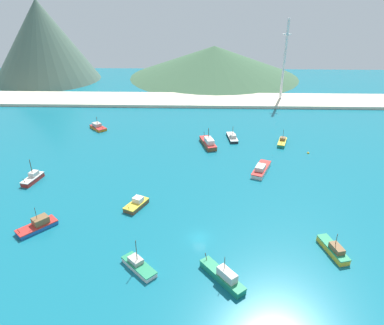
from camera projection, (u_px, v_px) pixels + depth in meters
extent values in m
cube|color=#146B7F|center=(200.00, 172.00, 101.46)|extent=(260.00, 280.00, 0.50)
cube|color=gold|center=(333.00, 250.00, 70.19)|extent=(4.29, 8.50, 1.13)
cube|color=#238C5B|center=(333.00, 247.00, 69.89)|extent=(4.37, 8.67, 0.20)
cube|color=brown|center=(337.00, 248.00, 68.73)|extent=(2.45, 3.52, 1.01)
cylinder|color=#4C3823|center=(337.00, 239.00, 68.53)|extent=(0.12, 0.12, 2.38)
cube|color=#232328|center=(232.00, 138.00, 122.48)|extent=(3.55, 8.74, 0.75)
cube|color=white|center=(232.00, 137.00, 122.27)|extent=(3.62, 8.91, 0.20)
cube|color=#B2ADA3|center=(233.00, 136.00, 121.03)|extent=(2.22, 2.74, 1.12)
cylinder|color=#4C3823|center=(233.00, 130.00, 120.62)|extent=(0.14, 0.14, 2.75)
cube|color=brown|center=(208.00, 144.00, 117.46)|extent=(5.74, 10.80, 1.24)
cube|color=red|center=(208.00, 142.00, 117.14)|extent=(5.86, 11.01, 0.20)
cube|color=silver|center=(209.00, 141.00, 115.64)|extent=(3.41, 4.93, 1.50)
cylinder|color=#4C3823|center=(204.00, 134.00, 120.85)|extent=(0.31, 0.71, 1.67)
cylinder|color=#4C3823|center=(209.00, 133.00, 115.37)|extent=(0.19, 0.19, 3.21)
cube|color=#198466|center=(282.00, 143.00, 118.46)|extent=(4.46, 7.62, 0.91)
cube|color=gold|center=(282.00, 141.00, 118.21)|extent=(4.54, 7.77, 0.20)
cube|color=brown|center=(283.00, 139.00, 118.72)|extent=(2.24, 2.37, 0.96)
cylinder|color=#4C3823|center=(281.00, 143.00, 115.22)|extent=(0.29, 0.56, 1.24)
cylinder|color=#4C3823|center=(283.00, 134.00, 117.51)|extent=(0.10, 0.10, 2.98)
cube|color=red|center=(33.00, 180.00, 95.69)|extent=(3.89, 7.34, 1.13)
cube|color=white|center=(32.00, 177.00, 95.39)|extent=(3.97, 7.49, 0.20)
cube|color=beige|center=(34.00, 174.00, 95.83)|extent=(2.29, 2.75, 1.21)
cylinder|color=#4C3823|center=(24.00, 181.00, 92.36)|extent=(0.26, 0.67, 1.53)
cylinder|color=#4C3823|center=(31.00, 166.00, 94.29)|extent=(0.18, 0.18, 3.83)
cube|color=brown|center=(136.00, 205.00, 84.63)|extent=(5.53, 7.15, 0.94)
cube|color=gold|center=(136.00, 203.00, 84.37)|extent=(5.64, 7.30, 0.20)
cube|color=silver|center=(138.00, 199.00, 84.72)|extent=(2.84, 2.74, 1.12)
cylinder|color=#4C3823|center=(128.00, 207.00, 81.80)|extent=(0.36, 0.56, 1.28)
cube|color=#198466|center=(222.00, 277.00, 63.64)|extent=(8.02, 9.28, 1.16)
cube|color=#238C5B|center=(222.00, 274.00, 63.33)|extent=(8.18, 9.47, 0.20)
cube|color=beige|center=(227.00, 274.00, 62.03)|extent=(3.72, 4.08, 1.58)
cylinder|color=#4C3823|center=(206.00, 257.00, 66.28)|extent=(0.51, 0.60, 1.57)
cylinder|color=#4C3823|center=(225.00, 263.00, 61.67)|extent=(0.11, 0.11, 2.55)
cube|color=orange|center=(98.00, 128.00, 130.96)|extent=(7.33, 7.56, 0.74)
cube|color=red|center=(98.00, 127.00, 130.75)|extent=(7.47, 7.71, 0.20)
cube|color=#B2ADA3|center=(97.00, 124.00, 131.07)|extent=(3.85, 3.89, 1.15)
cylinder|color=#4C3823|center=(102.00, 128.00, 128.34)|extent=(0.41, 0.43, 1.02)
cylinder|color=#4C3823|center=(97.00, 120.00, 129.87)|extent=(0.17, 0.17, 2.39)
cube|color=#1E5BA8|center=(37.00, 228.00, 76.94)|extent=(7.91, 8.20, 0.83)
cube|color=red|center=(37.00, 226.00, 76.71)|extent=(8.07, 8.36, 0.20)
cube|color=brown|center=(41.00, 220.00, 76.99)|extent=(3.91, 3.95, 1.51)
cylinder|color=#4C3823|center=(19.00, 231.00, 74.12)|extent=(0.43, 0.46, 1.14)
cylinder|color=#4C3823|center=(36.00, 213.00, 75.62)|extent=(0.11, 0.11, 2.80)
cube|color=silver|center=(139.00, 267.00, 66.10)|extent=(7.35, 7.38, 0.87)
cube|color=#238C5B|center=(139.00, 265.00, 65.86)|extent=(7.50, 7.52, 0.20)
cube|color=#B2ADA3|center=(136.00, 260.00, 66.26)|extent=(3.28, 3.28, 0.88)
cylinder|color=#4C3823|center=(136.00, 250.00, 64.72)|extent=(0.13, 0.13, 4.43)
cube|color=silver|center=(261.00, 170.00, 100.93)|extent=(6.94, 10.83, 1.04)
cube|color=red|center=(261.00, 168.00, 100.65)|extent=(7.08, 11.05, 0.20)
cube|color=beige|center=(260.00, 168.00, 99.28)|extent=(3.53, 4.20, 1.20)
sphere|color=gold|center=(308.00, 153.00, 111.95)|extent=(0.71, 0.71, 0.71)
cube|color=beige|center=(201.00, 100.00, 162.53)|extent=(247.00, 20.96, 1.20)
cone|color=#4C6656|center=(42.00, 41.00, 190.88)|extent=(56.96, 56.96, 41.82)
cone|color=#3D6042|center=(214.00, 61.00, 203.96)|extent=(96.81, 96.81, 17.10)
cylinder|color=silver|center=(284.00, 61.00, 155.67)|extent=(1.06, 1.06, 35.34)
cylinder|color=silver|center=(287.00, 34.00, 150.64)|extent=(3.53, 0.53, 0.53)
cylinder|color=silver|center=(285.00, 51.00, 153.78)|extent=(0.53, 2.83, 0.53)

